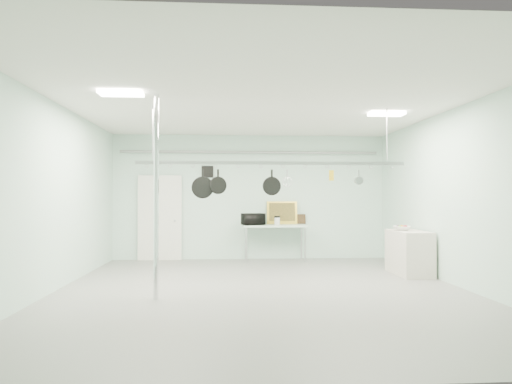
{
  "coord_description": "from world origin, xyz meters",
  "views": [
    {
      "loc": [
        -0.6,
        -7.78,
        1.58
      ],
      "look_at": [
        -0.04,
        1.0,
        1.69
      ],
      "focal_mm": 32.0,
      "sensor_mm": 36.0,
      "label": 1
    }
  ],
  "objects": [
    {
      "name": "conduit_pipe",
      "position": [
        0.0,
        3.9,
        2.75
      ],
      "size": [
        6.6,
        0.07,
        0.07
      ],
      "primitive_type": "cylinder",
      "rotation": [
        0.0,
        1.57,
        0.0
      ],
      "color": "gray",
      "rests_on": "back_wall"
    },
    {
      "name": "whisk",
      "position": [
        0.48,
        0.3,
        1.91
      ],
      "size": [
        0.21,
        0.21,
        0.34
      ],
      "primitive_type": null,
      "rotation": [
        0.0,
        0.0,
        -0.24
      ],
      "color": "silver",
      "rests_on": "pot_rack"
    },
    {
      "name": "skillet_left",
      "position": [
        -1.03,
        0.3,
        1.83
      ],
      "size": [
        0.39,
        0.08,
        0.51
      ],
      "primitive_type": null,
      "rotation": [
        0.0,
        0.0,
        0.04
      ],
      "color": "black",
      "rests_on": "pot_rack"
    },
    {
      "name": "side_cabinet",
      "position": [
        3.15,
        1.4,
        0.45
      ],
      "size": [
        0.6,
        1.2,
        0.9
      ],
      "primitive_type": "cube",
      "color": "beige",
      "rests_on": "floor"
    },
    {
      "name": "skillet_right",
      "position": [
        0.2,
        0.3,
        1.86
      ],
      "size": [
        0.33,
        0.11,
        0.45
      ],
      "primitive_type": null,
      "rotation": [
        0.0,
        0.0,
        0.14
      ],
      "color": "black",
      "rests_on": "pot_rack"
    },
    {
      "name": "wall_vent",
      "position": [
        -1.1,
        3.97,
        2.25
      ],
      "size": [
        0.3,
        0.04,
        0.3
      ],
      "primitive_type": "cube",
      "color": "black",
      "rests_on": "back_wall"
    },
    {
      "name": "painting_large",
      "position": [
        0.82,
        3.9,
        1.2
      ],
      "size": [
        0.79,
        0.18,
        0.58
      ],
      "primitive_type": "cube",
      "rotation": [
        -0.14,
        0.0,
        -0.06
      ],
      "color": "gold",
      "rests_on": "prep_table"
    },
    {
      "name": "grater",
      "position": [
        1.28,
        0.3,
        1.98
      ],
      "size": [
        0.09,
        0.03,
        0.21
      ],
      "primitive_type": null,
      "rotation": [
        0.0,
        0.0,
        -0.11
      ],
      "color": "yellow",
      "rests_on": "pot_rack"
    },
    {
      "name": "microwave",
      "position": [
        0.05,
        3.48,
        1.05
      ],
      "size": [
        0.61,
        0.52,
        0.29
      ],
      "primitive_type": "imported",
      "rotation": [
        0.0,
        0.0,
        3.51
      ],
      "color": "black",
      "rests_on": "prep_table"
    },
    {
      "name": "skillet_mid",
      "position": [
        -0.76,
        0.3,
        1.87
      ],
      "size": [
        0.31,
        0.13,
        0.42
      ],
      "primitive_type": null,
      "rotation": [
        0.0,
        0.0,
        0.25
      ],
      "color": "black",
      "rests_on": "pot_rack"
    },
    {
      "name": "fruit_bowl",
      "position": [
        3.04,
        1.49,
        0.95
      ],
      "size": [
        0.48,
        0.48,
        0.09
      ],
      "primitive_type": "imported",
      "rotation": [
        0.0,
        0.0,
        -0.37
      ],
      "color": "silver",
      "rests_on": "side_cabinet"
    },
    {
      "name": "fruit_cluster",
      "position": [
        3.04,
        1.49,
        0.99
      ],
      "size": [
        0.24,
        0.24,
        0.09
      ],
      "primitive_type": null,
      "color": "#A00E18",
      "rests_on": "fruit_bowl"
    },
    {
      "name": "right_wall",
      "position": [
        3.49,
        0.0,
        1.6
      ],
      "size": [
        0.02,
        8.0,
        3.2
      ],
      "primitive_type": "cube",
      "color": "silver",
      "rests_on": "floor"
    },
    {
      "name": "painting_small",
      "position": [
        1.28,
        3.9,
        1.03
      ],
      "size": [
        0.31,
        0.11,
        0.25
      ],
      "primitive_type": "cube",
      "rotation": [
        -0.17,
        0.0,
        0.08
      ],
      "color": "#362412",
      "rests_on": "prep_table"
    },
    {
      "name": "prep_table",
      "position": [
        0.6,
        3.6,
        0.83
      ],
      "size": [
        1.6,
        0.7,
        0.91
      ],
      "color": "silver",
      "rests_on": "floor"
    },
    {
      "name": "ceiling",
      "position": [
        0.0,
        0.0,
        3.19
      ],
      "size": [
        7.0,
        8.0,
        0.02
      ],
      "primitive_type": "cube",
      "color": "silver",
      "rests_on": "back_wall"
    },
    {
      "name": "chrome_pole",
      "position": [
        -1.7,
        -0.6,
        1.6
      ],
      "size": [
        0.08,
        0.08,
        3.2
      ],
      "primitive_type": "cylinder",
      "color": "silver",
      "rests_on": "floor"
    },
    {
      "name": "light_panel_right",
      "position": [
        2.4,
        0.6,
        3.16
      ],
      "size": [
        0.65,
        0.3,
        0.05
      ],
      "primitive_type": "cube",
      "color": "white",
      "rests_on": "ceiling"
    },
    {
      "name": "saucepan",
      "position": [
        1.78,
        0.3,
        1.95
      ],
      "size": [
        0.17,
        0.13,
        0.26
      ],
      "primitive_type": null,
      "rotation": [
        0.0,
        0.0,
        0.35
      ],
      "color": "silver",
      "rests_on": "pot_rack"
    },
    {
      "name": "pot_rack",
      "position": [
        0.2,
        0.3,
        2.23
      ],
      "size": [
        4.8,
        0.06,
        1.0
      ],
      "color": "#B7B7BC",
      "rests_on": "ceiling"
    },
    {
      "name": "light_panel_left",
      "position": [
        -2.2,
        -0.8,
        3.16
      ],
      "size": [
        0.65,
        0.3,
        0.05
      ],
      "primitive_type": "cube",
      "color": "white",
      "rests_on": "ceiling"
    },
    {
      "name": "door",
      "position": [
        -2.3,
        3.94,
        1.05
      ],
      "size": [
        1.1,
        0.1,
        2.2
      ],
      "primitive_type": "cube",
      "color": "silver",
      "rests_on": "floor"
    },
    {
      "name": "back_wall",
      "position": [
        0.0,
        3.99,
        1.6
      ],
      "size": [
        7.0,
        0.02,
        3.2
      ],
      "primitive_type": "cube",
      "color": "silver",
      "rests_on": "floor"
    },
    {
      "name": "coffee_canister",
      "position": [
        0.64,
        3.46,
        1.0
      ],
      "size": [
        0.14,
        0.14,
        0.18
      ],
      "primitive_type": "cylinder",
      "rotation": [
        0.0,
        0.0,
        -0.03
      ],
      "color": "silver",
      "rests_on": "prep_table"
    },
    {
      "name": "floor",
      "position": [
        0.0,
        0.0,
        0.0
      ],
      "size": [
        8.0,
        8.0,
        0.0
      ],
      "primitive_type": "plane",
      "color": "gray",
      "rests_on": "ground"
    }
  ]
}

